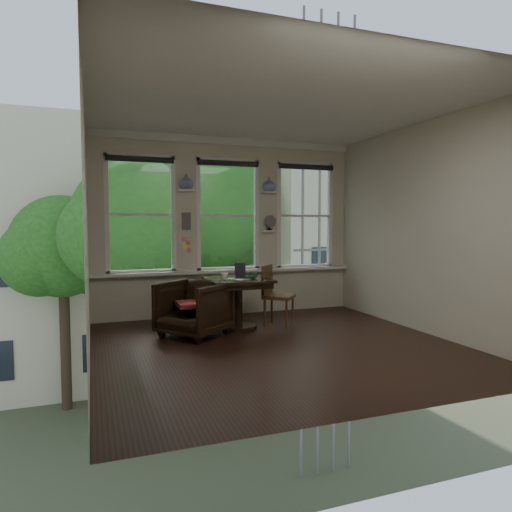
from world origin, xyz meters
name	(u,v)px	position (x,y,z in m)	size (l,w,h in m)	color
ground	(278,346)	(0.00, 0.00, 0.00)	(4.50, 4.50, 0.00)	black
ceiling	(279,106)	(0.00, 0.00, 3.00)	(4.50, 4.50, 0.00)	silver
wall_back	(227,227)	(0.00, 2.25, 1.50)	(4.50, 4.50, 0.00)	beige
wall_front	(388,230)	(0.00, -2.25, 1.50)	(4.50, 4.50, 0.00)	beige
wall_left	(87,229)	(-2.25, 0.00, 1.50)	(4.50, 4.50, 0.00)	beige
wall_right	(424,228)	(2.25, 0.00, 1.50)	(4.50, 4.50, 0.00)	beige
window_left	(141,215)	(-1.45, 2.25, 1.70)	(1.10, 0.12, 1.90)	white
window_center	(227,215)	(0.00, 2.25, 1.70)	(1.10, 0.12, 1.90)	white
window_right	(304,216)	(1.45, 2.25, 1.70)	(1.10, 0.12, 1.90)	white
shelf_left	(186,190)	(-0.72, 2.15, 2.10)	(0.26, 0.16, 0.03)	white
shelf_right	(269,192)	(0.72, 2.15, 2.10)	(0.26, 0.16, 0.03)	white
intercom	(186,221)	(-0.72, 2.18, 1.60)	(0.14, 0.06, 0.28)	#59544F
sticky_notes	(186,242)	(-0.72, 2.19, 1.25)	(0.16, 0.01, 0.24)	pink
desk_fan	(269,225)	(0.72, 2.13, 1.53)	(0.20, 0.20, 0.24)	#59544F
vase_left	(186,182)	(-0.72, 2.15, 2.24)	(0.24, 0.24, 0.25)	silver
vase_right	(269,184)	(0.72, 2.15, 2.24)	(0.24, 0.24, 0.25)	silver
table	(238,303)	(-0.18, 1.10, 0.38)	(0.90, 0.90, 0.75)	black
armchair_left	(194,309)	(-0.89, 0.87, 0.38)	(0.82, 0.84, 0.76)	black
cushion_red	(194,304)	(-0.89, 0.87, 0.45)	(0.45, 0.45, 0.06)	maroon
side_chair_right	(279,296)	(0.46, 1.06, 0.46)	(0.42, 0.42, 0.92)	#442F18
laptop	(244,278)	(-0.12, 1.00, 0.76)	(0.33, 0.21, 0.03)	black
mug	(224,276)	(-0.41, 1.01, 0.80)	(0.11, 0.11, 0.10)	white
drinking_glass	(253,275)	(0.01, 0.97, 0.80)	(0.13, 0.13, 0.10)	white
tablet	(240,270)	(-0.12, 1.19, 0.86)	(0.16, 0.02, 0.22)	black
papers	(239,279)	(-0.18, 1.04, 0.75)	(0.22, 0.30, 0.00)	silver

